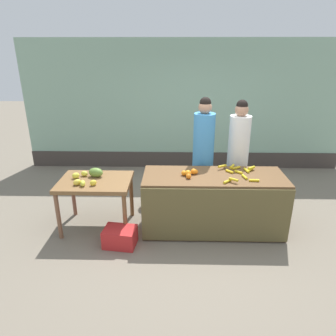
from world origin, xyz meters
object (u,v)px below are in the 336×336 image
Objects in this scene: vendor_woman_blue_shirt at (203,155)px; produce_sack at (152,193)px; produce_crate at (120,237)px; vendor_woman_white_shirt at (238,156)px.

produce_sack is at bearing 176.22° from vendor_woman_blue_shirt.
vendor_woman_blue_shirt is 1.85m from produce_crate.
vendor_woman_blue_shirt is 0.58m from vendor_woman_white_shirt.
produce_sack is at bearing 179.52° from vendor_woman_white_shirt.
produce_crate is (-1.79, -1.17, -0.81)m from vendor_woman_white_shirt.
vendor_woman_white_shirt is 3.76× the size of produce_sack.
vendor_woman_white_shirt is 1.59m from produce_sack.
produce_crate is at bearing -146.86° from vendor_woman_white_shirt.
produce_sack is (-1.43, 0.01, -0.69)m from vendor_woman_white_shirt.
vendor_woman_blue_shirt is at bearing -175.54° from vendor_woman_white_shirt.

